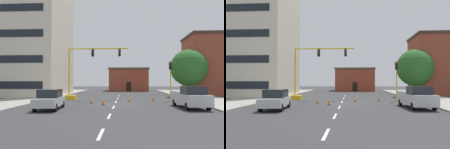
% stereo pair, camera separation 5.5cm
% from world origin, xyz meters
% --- Properties ---
extents(ground_plane, '(160.00, 160.00, 0.00)m').
position_xyz_m(ground_plane, '(0.00, 0.00, 0.00)').
color(ground_plane, '#38383A').
extents(sidewalk_left, '(6.00, 56.00, 0.14)m').
position_xyz_m(sidewalk_left, '(-11.77, 8.00, 0.07)').
color(sidewalk_left, '#9E998E').
rests_on(sidewalk_left, ground_plane).
extents(sidewalk_right, '(6.00, 56.00, 0.14)m').
position_xyz_m(sidewalk_right, '(11.77, 8.00, 0.07)').
color(sidewalk_right, '#9E998E').
rests_on(sidewalk_right, ground_plane).
extents(lane_stripe_seg_0, '(0.16, 2.40, 0.01)m').
position_xyz_m(lane_stripe_seg_0, '(0.00, -14.00, 0.00)').
color(lane_stripe_seg_0, silver).
rests_on(lane_stripe_seg_0, ground_plane).
extents(lane_stripe_seg_1, '(0.16, 2.40, 0.01)m').
position_xyz_m(lane_stripe_seg_1, '(0.00, -8.50, 0.00)').
color(lane_stripe_seg_1, silver).
rests_on(lane_stripe_seg_1, ground_plane).
extents(lane_stripe_seg_2, '(0.16, 2.40, 0.01)m').
position_xyz_m(lane_stripe_seg_2, '(0.00, -3.00, 0.00)').
color(lane_stripe_seg_2, silver).
rests_on(lane_stripe_seg_2, ground_plane).
extents(lane_stripe_seg_3, '(0.16, 2.40, 0.01)m').
position_xyz_m(lane_stripe_seg_3, '(0.00, 2.50, 0.00)').
color(lane_stripe_seg_3, silver).
rests_on(lane_stripe_seg_3, ground_plane).
extents(lane_stripe_seg_4, '(0.16, 2.40, 0.01)m').
position_xyz_m(lane_stripe_seg_4, '(0.00, 8.00, 0.00)').
color(lane_stripe_seg_4, silver).
rests_on(lane_stripe_seg_4, ground_plane).
extents(lane_stripe_seg_5, '(0.16, 2.40, 0.01)m').
position_xyz_m(lane_stripe_seg_5, '(0.00, 13.50, 0.00)').
color(lane_stripe_seg_5, silver).
rests_on(lane_stripe_seg_5, ground_plane).
extents(building_tall_left, '(13.85, 14.30, 22.66)m').
position_xyz_m(building_tall_left, '(-16.12, 14.39, 11.34)').
color(building_tall_left, beige).
rests_on(building_tall_left, ground_plane).
extents(building_brick_center, '(9.56, 9.62, 5.58)m').
position_xyz_m(building_brick_center, '(1.80, 33.71, 2.80)').
color(building_brick_center, brown).
rests_on(building_brick_center, ground_plane).
extents(building_row_right, '(11.49, 8.73, 10.38)m').
position_xyz_m(building_row_right, '(17.49, 16.47, 5.20)').
color(building_row_right, brown).
rests_on(building_row_right, ground_plane).
extents(traffic_signal_gantry, '(8.80, 1.20, 6.83)m').
position_xyz_m(traffic_signal_gantry, '(-5.27, 5.65, 2.23)').
color(traffic_signal_gantry, yellow).
rests_on(traffic_signal_gantry, ground_plane).
extents(traffic_light_pole_right, '(0.32, 0.47, 4.80)m').
position_xyz_m(traffic_light_pole_right, '(6.63, 3.92, 3.53)').
color(traffic_light_pole_right, yellow).
rests_on(traffic_light_pole_right, ground_plane).
extents(tree_right_mid, '(5.70, 5.70, 7.37)m').
position_xyz_m(tree_right_mid, '(10.95, 11.91, 4.51)').
color(tree_right_mid, brown).
rests_on(tree_right_mid, ground_plane).
extents(pickup_truck_silver, '(2.41, 5.54, 1.99)m').
position_xyz_m(pickup_truck_silver, '(7.01, -3.30, 0.97)').
color(pickup_truck_silver, '#BCBCC1').
rests_on(pickup_truck_silver, ground_plane).
extents(sedan_silver_near_left, '(2.20, 4.63, 1.74)m').
position_xyz_m(sedan_silver_near_left, '(-5.39, -5.09, 0.89)').
color(sedan_silver_near_left, '#B7B7BC').
rests_on(sedan_silver_near_left, ground_plane).
extents(traffic_cone_roadside_a, '(0.36, 0.36, 0.67)m').
position_xyz_m(traffic_cone_roadside_a, '(4.47, 4.05, 0.33)').
color(traffic_cone_roadside_a, black).
rests_on(traffic_cone_roadside_a, ground_plane).
extents(traffic_cone_roadside_b, '(0.36, 0.36, 0.65)m').
position_xyz_m(traffic_cone_roadside_b, '(1.56, 2.84, 0.32)').
color(traffic_cone_roadside_b, black).
rests_on(traffic_cone_roadside_b, ground_plane).
extents(traffic_cone_roadside_c, '(0.36, 0.36, 0.68)m').
position_xyz_m(traffic_cone_roadside_c, '(-2.62, 0.66, 0.33)').
color(traffic_cone_roadside_c, black).
rests_on(traffic_cone_roadside_c, ground_plane).
extents(traffic_cone_roadside_d, '(0.36, 0.36, 0.75)m').
position_xyz_m(traffic_cone_roadside_d, '(-1.16, -1.02, 0.37)').
color(traffic_cone_roadside_d, black).
rests_on(traffic_cone_roadside_d, ground_plane).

